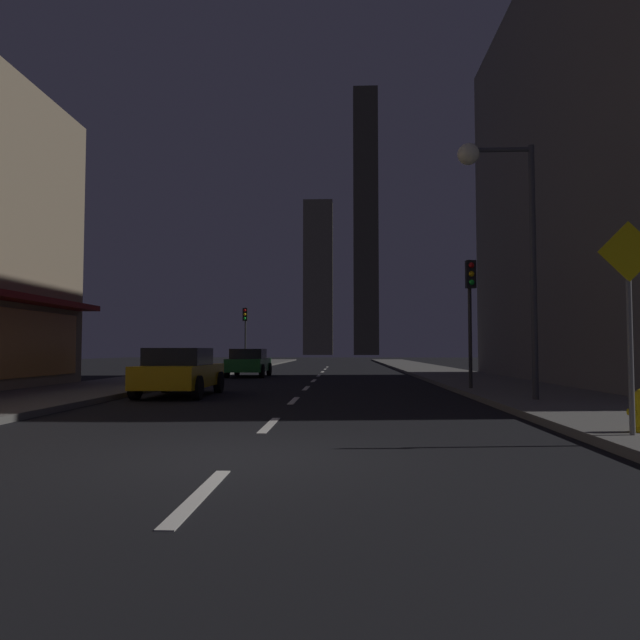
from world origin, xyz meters
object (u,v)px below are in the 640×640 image
at_px(traffic_light_far_left, 245,324).
at_px(pedestrian_crossing_sign, 630,308).
at_px(fire_hydrant_far_left, 167,373).
at_px(car_parked_near, 180,371).
at_px(car_parked_far, 249,362).
at_px(street_lamp_right, 500,207).
at_px(traffic_light_near_right, 470,295).

distance_m(traffic_light_far_left, pedestrian_crossing_sign, 33.36).
bearing_deg(pedestrian_crossing_sign, fire_hydrant_far_left, 127.51).
distance_m(car_parked_near, car_parked_far, 12.76).
height_order(fire_hydrant_far_left, traffic_light_far_left, traffic_light_far_left).
bearing_deg(street_lamp_right, pedestrian_crossing_sign, -87.96).
height_order(traffic_light_far_left, pedestrian_crossing_sign, traffic_light_far_left).
bearing_deg(traffic_light_near_right, car_parked_far, 129.10).
bearing_deg(traffic_light_near_right, pedestrian_crossing_sign, -89.45).
bearing_deg(car_parked_near, street_lamp_right, -16.02).
bearing_deg(pedestrian_crossing_sign, traffic_light_near_right, 90.55).
bearing_deg(traffic_light_far_left, car_parked_near, -85.21).
xyz_separation_m(traffic_light_near_right, pedestrian_crossing_sign, (0.10, -10.33, -1.18)).
bearing_deg(pedestrian_crossing_sign, traffic_light_far_left, 109.45).
height_order(car_parked_near, pedestrian_crossing_sign, pedestrian_crossing_sign).
bearing_deg(fire_hydrant_far_left, car_parked_far, 70.65).
bearing_deg(traffic_light_near_right, car_parked_near, -170.24).
distance_m(car_parked_near, pedestrian_crossing_sign, 12.77).
height_order(street_lamp_right, pedestrian_crossing_sign, street_lamp_right).
bearing_deg(car_parked_far, fire_hydrant_far_left, -109.35).
bearing_deg(street_lamp_right, car_parked_far, 120.34).
height_order(car_parked_near, car_parked_far, same).
relative_size(car_parked_far, pedestrian_crossing_sign, 1.34).
xyz_separation_m(car_parked_far, street_lamp_right, (8.98, -15.34, 4.33)).
bearing_deg(car_parked_near, traffic_light_far_left, 94.79).
bearing_deg(fire_hydrant_far_left, traffic_light_far_left, 88.61).
bearing_deg(car_parked_far, traffic_light_far_left, 100.86).
distance_m(car_parked_near, street_lamp_right, 10.30).
height_order(car_parked_far, pedestrian_crossing_sign, pedestrian_crossing_sign).
height_order(car_parked_far, street_lamp_right, street_lamp_right).
bearing_deg(pedestrian_crossing_sign, street_lamp_right, 92.04).
bearing_deg(fire_hydrant_far_left, car_parked_near, -69.69).
bearing_deg(traffic_light_far_left, car_parked_far, -79.14).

